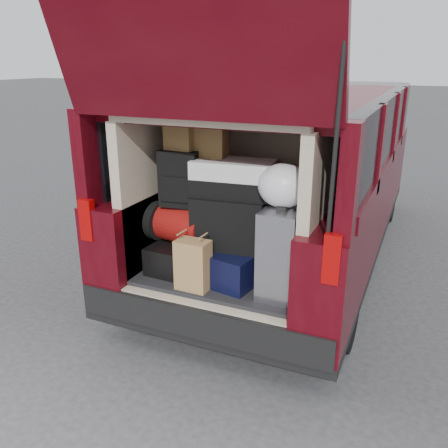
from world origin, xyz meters
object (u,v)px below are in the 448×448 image
(silver_roller, at_px, (283,251))
(red_duffel, at_px, (181,224))
(backpack, at_px, (181,178))
(twotone_duffel, at_px, (233,178))
(black_soft_case, at_px, (231,222))
(black_hardshell, at_px, (183,255))
(navy_hardshell, at_px, (234,262))
(kraft_bag, at_px, (193,265))

(silver_roller, relative_size, red_duffel, 1.36)
(backpack, relative_size, twotone_duffel, 0.73)
(silver_roller, bearing_deg, backpack, 174.00)
(black_soft_case, bearing_deg, black_hardshell, 175.75)
(black_hardshell, xyz_separation_m, navy_hardshell, (0.42, 0.01, 0.02))
(navy_hardshell, xyz_separation_m, red_duffel, (-0.43, -0.01, 0.24))
(silver_roller, bearing_deg, black_soft_case, 166.99)
(navy_hardshell, distance_m, kraft_bag, 0.35)
(black_soft_case, relative_size, twotone_duffel, 0.92)
(kraft_bag, distance_m, twotone_duffel, 0.67)
(backpack, bearing_deg, twotone_duffel, 0.87)
(kraft_bag, bearing_deg, navy_hardshell, 59.57)
(silver_roller, height_order, kraft_bag, silver_roller)
(kraft_bag, relative_size, twotone_duffel, 0.64)
(navy_hardshell, bearing_deg, kraft_bag, -112.44)
(navy_hardshell, height_order, silver_roller, silver_roller)
(black_soft_case, bearing_deg, silver_roller, -19.06)
(navy_hardshell, bearing_deg, black_hardshell, -168.79)
(navy_hardshell, relative_size, black_soft_case, 1.06)
(silver_roller, relative_size, kraft_bag, 1.70)
(twotone_duffel, bearing_deg, navy_hardshell, -63.80)
(silver_roller, distance_m, kraft_bag, 0.63)
(navy_hardshell, bearing_deg, silver_roller, -3.92)
(kraft_bag, bearing_deg, black_hardshell, 131.95)
(navy_hardshell, distance_m, backpack, 0.73)
(red_duffel, relative_size, twotone_duffel, 0.80)
(silver_roller, height_order, backpack, backpack)
(navy_hardshell, bearing_deg, black_soft_case, -173.37)
(red_duffel, bearing_deg, backpack, 25.87)
(black_hardshell, xyz_separation_m, backpack, (0.00, -0.00, 0.61))
(black_hardshell, xyz_separation_m, twotone_duffel, (0.40, 0.04, 0.64))
(red_duffel, distance_m, black_soft_case, 0.41)
(silver_roller, xyz_separation_m, kraft_bag, (-0.59, -0.19, -0.13))
(silver_roller, distance_m, twotone_duffel, 0.62)
(silver_roller, bearing_deg, kraft_bag, -161.52)
(silver_roller, height_order, twotone_duffel, twotone_duffel)
(kraft_bag, relative_size, black_soft_case, 0.69)
(red_duffel, xyz_separation_m, backpack, (0.01, 0.00, 0.36))
(backpack, bearing_deg, black_soft_case, -3.43)
(black_hardshell, relative_size, backpack, 1.27)
(red_duffel, bearing_deg, navy_hardshell, 12.21)
(black_hardshell, distance_m, silver_roller, 0.85)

